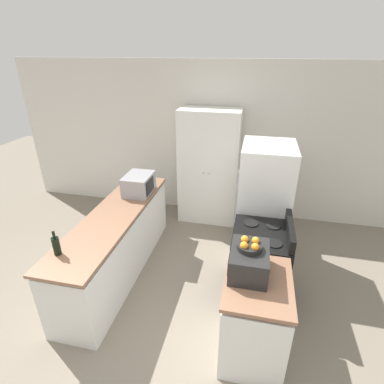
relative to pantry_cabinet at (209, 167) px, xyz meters
The scene contains 11 objects.
ground_plane 3.13m from the pantry_cabinet, 90.50° to the right, with size 14.00×14.00×0.00m, color slate.
wall_back 0.47m from the pantry_cabinet, 94.72° to the left, with size 7.00×0.06×2.60m.
counter_left 1.98m from the pantry_cabinet, 118.95° to the right, with size 0.60×2.43×0.88m.
counter_right 2.69m from the pantry_cabinet, 70.71° to the right, with size 0.60×0.79×0.88m.
pantry_cabinet is the anchor object (origin of this frame).
stove 1.99m from the pantry_cabinet, 62.41° to the right, with size 0.66×0.73×1.04m.
refrigerator 1.28m from the pantry_cabinet, 45.15° to the right, with size 0.69×0.78×1.66m.
microwave 1.32m from the pantry_cabinet, 128.74° to the right, with size 0.36×0.46×0.27m.
wine_bottle 2.76m from the pantry_cabinet, 113.51° to the right, with size 0.07×0.07×0.27m.
toaster_oven 2.51m from the pantry_cabinet, 72.15° to the right, with size 0.35×0.46×0.25m.
fruit_bowl 2.50m from the pantry_cabinet, 72.19° to the right, with size 0.22×0.22×0.10m.
Camera 1 is at (0.76, -1.62, 2.75)m, focal length 28.00 mm.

